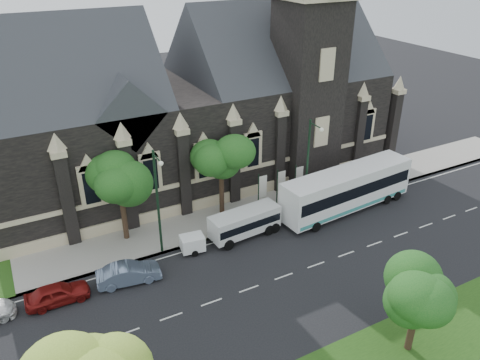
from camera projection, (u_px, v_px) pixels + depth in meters
ground at (249, 289)px, 34.11m from camera, size 160.00×160.00×0.00m
sidewalk at (197, 226)px, 41.54m from camera, size 80.00×5.00×0.15m
museum at (203, 101)px, 47.30m from camera, size 40.00×17.70×29.90m
tree_park_east at (420, 287)px, 27.29m from camera, size 3.40×3.40×6.28m
tree_walk_right at (222, 155)px, 41.23m from camera, size 4.08×4.08×7.80m
tree_walk_left at (121, 177)px, 37.47m from camera, size 3.91×3.91×7.64m
street_lamp_near at (309, 162)px, 41.57m from camera, size 0.36×1.88×9.00m
street_lamp_mid at (158, 198)px, 35.67m from camera, size 0.36×1.88×9.00m
banner_flag_left at (261, 189)px, 42.74m from camera, size 0.90×0.10×4.00m
banner_flag_center at (280, 184)px, 43.58m from camera, size 0.90×0.10×4.00m
banner_flag_right at (298, 180)px, 44.43m from camera, size 0.90×0.10×4.00m
tour_coach at (347, 189)px, 43.29m from camera, size 13.91×4.00×4.00m
shuttle_bus at (245, 222)px, 39.64m from camera, size 6.35×2.66×2.40m
box_trailer at (192, 243)px, 37.86m from camera, size 2.78×1.64×1.45m
sedan at (129, 273)px, 34.49m from camera, size 4.82×2.24×1.53m
car_far_red at (57, 294)px, 32.56m from camera, size 4.36×1.82×1.48m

